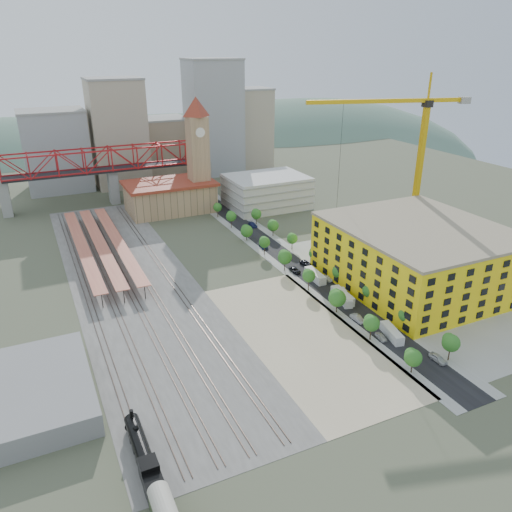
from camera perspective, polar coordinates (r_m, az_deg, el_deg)
name	(u,v)px	position (r m, az deg, el deg)	size (l,w,h in m)	color
ground	(262,283)	(153.70, 0.71, -3.12)	(400.00, 400.00, 0.00)	#474C38
ballast_strip	(133,282)	(158.80, -13.91, -2.93)	(36.00, 165.00, 0.06)	#605E59
dirt_lot	(302,336)	(127.81, 5.31, -9.10)	(28.00, 67.00, 0.06)	tan
street_asphalt	(285,257)	(172.48, 3.33, -0.11)	(12.00, 170.00, 0.06)	black
sidewalk_west	(271,260)	(170.12, 1.70, -0.43)	(3.00, 170.00, 0.04)	gray
sidewalk_east	(299,254)	(174.99, 4.92, 0.19)	(3.00, 170.00, 0.04)	gray
construction_pad	(421,282)	(162.83, 18.33, -2.80)	(50.00, 90.00, 0.06)	gray
rail_tracks	(127,283)	(158.48, -14.54, -3.01)	(26.56, 160.00, 0.18)	#382B23
platform_canopies	(100,243)	(181.70, -17.40, 1.41)	(16.00, 80.00, 4.12)	#CC6F4E
station_hall	(170,196)	(221.89, -9.79, 6.75)	(38.00, 24.00, 13.10)	tan
clock_tower	(198,144)	(218.65, -6.69, 12.63)	(12.00, 12.00, 52.00)	tan
parking_garage	(267,191)	(224.98, 1.22, 7.40)	(34.00, 26.00, 14.00)	silver
truss_bridge	(111,162)	(236.82, -16.28, 10.25)	(94.00, 9.60, 25.60)	gray
construction_building	(417,255)	(157.18, 17.95, 0.07)	(44.60, 50.60, 18.80)	#FDFA15
warehouse	(35,392)	(114.66, -23.91, -14.01)	(22.00, 32.00, 5.00)	gray
street_trees	(299,268)	(164.54, 4.98, -1.37)	(15.40, 124.40, 8.00)	#246D20
skyline	(159,135)	(278.45, -11.03, 13.38)	(133.00, 46.00, 60.00)	#9EA0A3
distant_hills	(176,234)	(424.66, -9.17, 2.49)	(647.00, 264.00, 227.00)	#4C6B59
locomotive	(144,458)	(94.67, -12.65, -21.57)	(3.07, 23.71, 5.93)	black
tower_crane	(412,144)	(180.16, 17.39, 12.11)	(54.18, 16.99, 59.51)	gold
site_trailer_a	(392,333)	(130.70, 15.26, -8.51)	(2.31, 8.80, 2.41)	silver
site_trailer_b	(344,298)	(144.71, 10.06, -4.73)	(2.35, 8.94, 2.45)	silver
site_trailer_c	(342,296)	(145.33, 9.85, -4.54)	(2.53, 9.62, 2.63)	silver
site_trailer_d	(315,276)	(156.45, 6.76, -2.25)	(2.57, 9.78, 2.68)	silver
car_0	(381,337)	(129.46, 14.11, -8.98)	(1.58, 3.94, 1.34)	#BDBDBD
car_1	(358,319)	(135.92, 11.54, -7.02)	(1.65, 4.74, 1.56)	gray
car_2	(295,270)	(161.06, 4.47, -1.64)	(2.31, 5.01, 1.39)	black
car_3	(263,246)	(179.83, 0.85, 1.19)	(2.22, 5.45, 1.58)	navy
car_4	(438,359)	(125.13, 20.08, -10.95)	(1.88, 4.68, 1.59)	silver
car_5	(327,279)	(156.54, 8.12, -2.58)	(1.44, 4.12, 1.36)	#A9AAAF
car_6	(306,263)	(166.30, 5.74, -0.86)	(2.33, 5.05, 1.40)	black
car_7	(253,225)	(200.91, -0.37, 3.59)	(2.17, 5.34, 1.55)	navy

